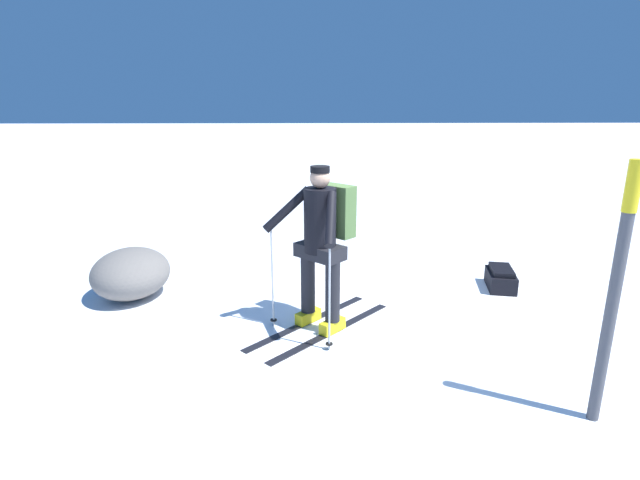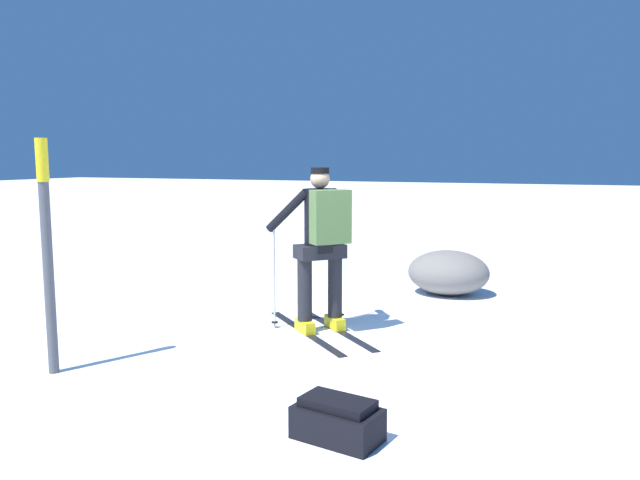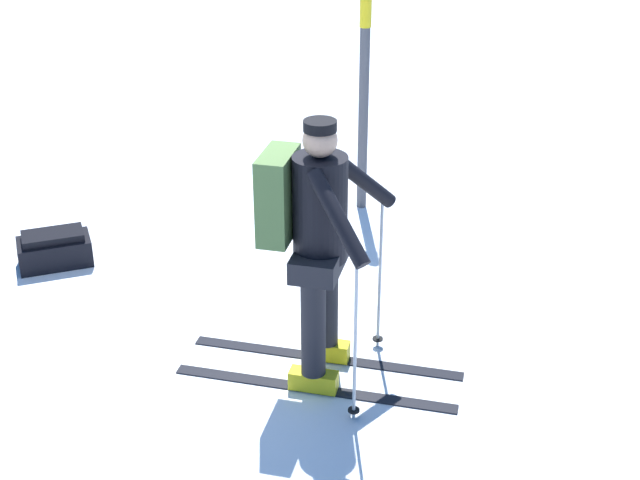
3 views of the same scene
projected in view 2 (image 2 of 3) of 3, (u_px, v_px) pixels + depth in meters
The scene contains 5 objects.
ground_plane at pixel (318, 356), 5.66m from camera, with size 80.00×80.00×0.00m, color white.
skier at pixel (322, 238), 6.34m from camera, with size 1.59×1.55×1.69m.
dropped_backpack at pixel (337, 420), 3.98m from camera, with size 0.60×0.41×0.27m.
trail_marker at pixel (47, 239), 5.09m from camera, with size 0.10×0.10×1.95m.
rock_boulder at pixel (448, 273), 8.20m from camera, with size 1.06×0.90×0.58m, color slate.
Camera 2 is at (-2.07, 5.07, 1.79)m, focal length 35.00 mm.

